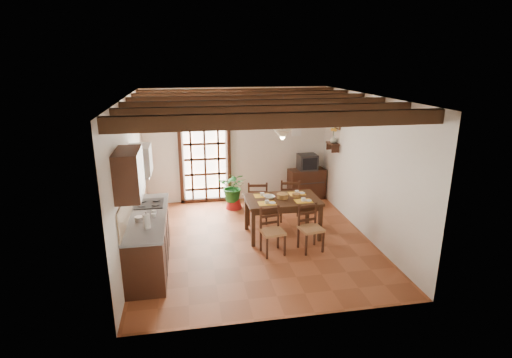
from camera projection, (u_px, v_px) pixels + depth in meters
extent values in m
plane|color=brown|center=(255.00, 241.00, 7.88)|extent=(5.00, 5.00, 0.00)
cube|color=silver|center=(237.00, 145.00, 9.83)|extent=(4.50, 0.02, 2.80)
cube|color=silver|center=(288.00, 225.00, 5.12)|extent=(4.50, 0.02, 2.80)
cube|color=silver|center=(130.00, 179.00, 7.09)|extent=(0.02, 5.00, 2.80)
cube|color=silver|center=(367.00, 167.00, 7.85)|extent=(0.02, 5.00, 2.80)
cube|color=white|center=(254.00, 97.00, 7.07)|extent=(4.50, 5.00, 0.02)
cube|color=black|center=(283.00, 120.00, 5.12)|extent=(4.50, 0.14, 0.20)
cube|color=black|center=(269.00, 112.00, 5.91)|extent=(4.50, 0.14, 0.20)
cube|color=black|center=(259.00, 106.00, 6.70)|extent=(4.50, 0.14, 0.20)
cube|color=black|center=(251.00, 101.00, 7.49)|extent=(4.50, 0.14, 0.20)
cube|color=black|center=(244.00, 97.00, 8.29)|extent=(4.50, 0.14, 0.20)
cube|color=black|center=(239.00, 93.00, 9.08)|extent=(4.50, 0.14, 0.20)
cube|color=white|center=(205.00, 159.00, 9.77)|extent=(1.01, 0.02, 2.11)
cube|color=black|center=(203.00, 112.00, 9.39)|extent=(1.26, 0.10, 0.08)
cube|color=black|center=(180.00, 160.00, 9.62)|extent=(0.08, 0.10, 2.28)
cube|color=black|center=(229.00, 158.00, 9.82)|extent=(0.08, 0.10, 2.28)
cube|color=black|center=(205.00, 159.00, 9.70)|extent=(1.01, 0.03, 2.02)
cube|color=black|center=(149.00, 241.00, 6.86)|extent=(0.60, 2.20, 0.88)
cube|color=slate|center=(147.00, 216.00, 6.72)|extent=(0.64, 2.25, 0.04)
cube|color=tan|center=(128.00, 205.00, 6.61)|extent=(0.02, 2.20, 0.50)
cube|color=black|center=(129.00, 174.00, 5.77)|extent=(0.35, 0.80, 0.70)
cube|color=white|center=(140.00, 160.00, 6.98)|extent=(0.38, 0.60, 0.50)
cube|color=silver|center=(141.00, 175.00, 7.06)|extent=(0.32, 0.55, 0.04)
cube|color=black|center=(149.00, 204.00, 7.23)|extent=(0.50, 0.55, 0.02)
cylinder|color=white|center=(147.00, 222.00, 6.18)|extent=(0.11, 0.11, 0.24)
cylinder|color=silver|center=(139.00, 220.00, 6.46)|extent=(0.14, 0.14, 0.10)
cube|color=#351E11|center=(282.00, 200.00, 7.93)|extent=(1.45, 0.94, 0.05)
cube|color=#351E11|center=(282.00, 203.00, 7.95)|extent=(1.31, 0.84, 0.10)
cube|color=#351E11|center=(308.00, 209.00, 8.53)|extent=(0.07, 0.07, 0.74)
cube|color=#351E11|center=(246.00, 213.00, 8.31)|extent=(0.07, 0.07, 0.74)
cube|color=#351E11|center=(320.00, 223.00, 7.77)|extent=(0.07, 0.07, 0.74)
cube|color=#351E11|center=(253.00, 228.00, 7.55)|extent=(0.07, 0.07, 0.74)
cube|color=#B17A4B|center=(273.00, 232.00, 7.25)|extent=(0.46, 0.44, 0.05)
cube|color=black|center=(270.00, 217.00, 7.33)|extent=(0.40, 0.10, 0.44)
cube|color=black|center=(273.00, 243.00, 7.31)|extent=(0.43, 0.42, 0.43)
cube|color=#B17A4B|center=(311.00, 229.00, 7.37)|extent=(0.46, 0.45, 0.05)
cube|color=black|center=(307.00, 215.00, 7.45)|extent=(0.40, 0.10, 0.44)
cube|color=black|center=(311.00, 239.00, 7.43)|extent=(0.44, 0.43, 0.43)
cube|color=#B17A4B|center=(257.00, 202.00, 8.66)|extent=(0.50, 0.48, 0.05)
cube|color=black|center=(258.00, 194.00, 8.42)|extent=(0.44, 0.11, 0.48)
cube|color=black|center=(257.00, 212.00, 8.73)|extent=(0.48, 0.46, 0.47)
cube|color=#B17A4B|center=(290.00, 199.00, 8.78)|extent=(0.52, 0.51, 0.05)
cube|color=black|center=(290.00, 191.00, 8.54)|extent=(0.44, 0.13, 0.49)
cube|color=black|center=(290.00, 209.00, 8.85)|extent=(0.50, 0.48, 0.48)
cube|color=gold|center=(267.00, 202.00, 7.63)|extent=(0.33, 0.25, 0.01)
cube|color=gold|center=(303.00, 200.00, 7.76)|extent=(0.33, 0.25, 0.01)
cube|color=gold|center=(262.00, 194.00, 8.06)|extent=(0.33, 0.25, 0.01)
cube|color=gold|center=(297.00, 192.00, 8.18)|extent=(0.33, 0.25, 0.01)
cylinder|color=olive|center=(282.00, 195.00, 7.90)|extent=(0.23, 0.23, 0.09)
imported|color=white|center=(269.00, 197.00, 7.91)|extent=(0.26, 0.26, 0.05)
cube|color=black|center=(306.00, 184.00, 10.16)|extent=(0.94, 0.49, 0.77)
cube|color=black|center=(307.00, 162.00, 9.99)|extent=(0.47, 0.43, 0.39)
cube|color=black|center=(310.00, 164.00, 9.79)|extent=(0.37, 0.03, 0.29)
cube|color=white|center=(296.00, 129.00, 9.96)|extent=(0.25, 0.03, 0.32)
cone|color=maroon|center=(234.00, 204.00, 9.56)|extent=(0.39, 0.39, 0.24)
imported|color=#144C19|center=(233.00, 186.00, 9.43)|extent=(2.05, 1.90, 1.88)
cube|color=black|center=(333.00, 143.00, 9.30)|extent=(0.20, 0.42, 0.03)
cube|color=black|center=(335.00, 149.00, 9.16)|extent=(0.18, 0.03, 0.18)
cube|color=black|center=(330.00, 146.00, 9.48)|extent=(0.18, 0.03, 0.18)
imported|color=#B2BFB2|center=(333.00, 139.00, 9.27)|extent=(0.15, 0.15, 0.15)
sphere|color=gold|center=(334.00, 130.00, 9.21)|extent=(0.14, 0.14, 0.14)
cylinder|color=#144C19|center=(333.00, 137.00, 9.25)|extent=(0.01, 0.01, 0.28)
cube|color=brown|center=(338.00, 122.00, 9.17)|extent=(0.03, 0.32, 0.32)
cube|color=#C3B292|center=(337.00, 122.00, 9.17)|extent=(0.01, 0.26, 0.26)
cylinder|color=black|center=(283.00, 114.00, 7.53)|extent=(0.01, 0.01, 0.70)
cone|color=beige|center=(282.00, 133.00, 7.64)|extent=(0.36, 0.36, 0.14)
sphere|color=#FFD88C|center=(282.00, 137.00, 7.66)|extent=(0.09, 0.09, 0.09)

